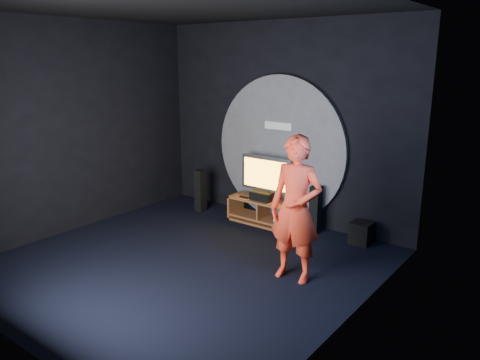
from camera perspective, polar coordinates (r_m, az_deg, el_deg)
name	(u,v)px	position (r m, az deg, el deg)	size (l,w,h in m)	color
floor	(186,263)	(6.90, -6.62, -10.01)	(5.00, 5.00, 0.00)	black
back_wall	(282,124)	(8.32, 5.11, 6.88)	(5.00, 0.04, 3.50)	black
left_wall	(74,127)	(8.30, -19.61, 6.07)	(0.04, 5.00, 3.50)	black
right_wall	(356,169)	(4.98, 13.96, 1.29)	(0.04, 5.00, 3.50)	black
ceiling	(178,5)	(6.31, -7.61, 20.35)	(5.00, 5.00, 0.01)	black
wall_disc_panel	(279,149)	(8.34, 4.83, 3.79)	(2.60, 0.11, 2.60)	#515156
media_console	(264,213)	(8.33, 2.89, -4.06)	(1.29, 0.45, 0.45)	#9D5E30
tv	(266,176)	(8.20, 3.18, 0.50)	(1.00, 0.22, 0.76)	#A4A5AB
center_speaker	(261,196)	(8.17, 2.55, -2.01)	(0.40, 0.15, 0.15)	black
remote	(244,197)	(8.35, 0.52, -2.09)	(0.18, 0.05, 0.02)	black
tower_speaker_left	(200,190)	(9.00, -4.85, -1.28)	(0.16, 0.18, 0.81)	black
tower_speaker_right	(316,209)	(7.95, 9.19, -3.57)	(0.16, 0.18, 0.81)	black
subwoofer	(361,233)	(7.71, 14.58, -6.25)	(0.32, 0.32, 0.35)	black
player	(296,209)	(6.10, 6.81, -3.57)	(0.71, 0.46, 1.94)	red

